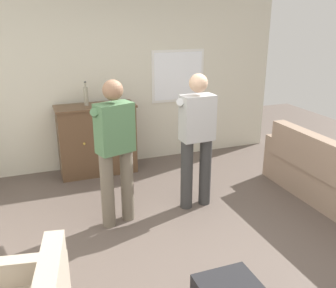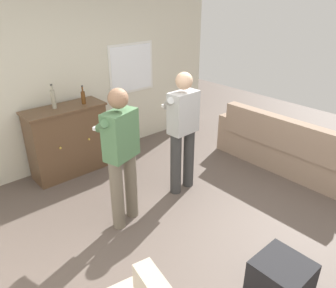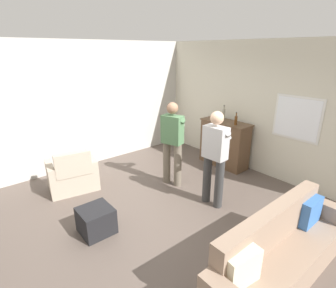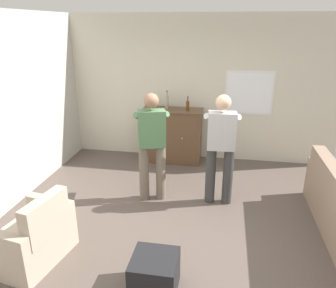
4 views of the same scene
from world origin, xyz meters
TOP-DOWN VIEW (x-y plane):
  - ground at (0.00, 0.00)m, footprint 10.40×10.40m
  - wall_back_with_window at (0.02, 2.66)m, footprint 5.20×0.15m
  - couch at (2.03, 0.18)m, footprint 0.57×2.32m
  - sideboard_cabinet at (-0.52, 2.30)m, footprint 1.17×0.49m
  - bottle_wine_green at (-0.64, 2.34)m, footprint 0.06×0.06m
  - bottle_liquor_amber at (-0.23, 2.25)m, footprint 0.06×0.06m
  - ottoman at (-0.15, -1.11)m, footprint 0.47×0.47m
  - person_standing_left at (-0.58, 0.76)m, footprint 0.53×0.52m
  - person_standing_right at (0.44, 0.82)m, footprint 0.56×0.49m

SIDE VIEW (x-z plane):
  - ground at x=0.00m, z-range 0.00..0.00m
  - ottoman at x=-0.15m, z-range 0.00..0.40m
  - couch at x=2.03m, z-range -0.10..0.79m
  - sideboard_cabinet at x=-0.52m, z-range 0.00..1.06m
  - person_standing_left at x=-0.58m, z-range 0.10..1.78m
  - person_standing_right at x=0.44m, z-range 0.10..1.78m
  - bottle_liquor_amber at x=-0.23m, z-range 1.02..1.30m
  - bottle_wine_green at x=-0.64m, z-range 1.03..1.38m
  - wall_back_with_window at x=0.02m, z-range 0.00..2.80m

